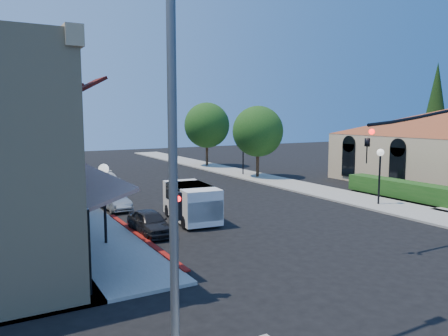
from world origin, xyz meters
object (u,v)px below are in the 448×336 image
street_tree_a (258,131)px  parked_car_b (114,201)px  conifer_far (436,108)px  white_van (192,200)px  lamppost_right_near (380,162)px  lamppost_left_near (104,183)px  parked_car_a (150,222)px  secondary_signal (176,225)px  lamppost_right_far (243,146)px  street_tree_b (207,125)px  parked_car_c (107,182)px  parked_car_d (85,172)px  cobra_streetlight (188,132)px  lamppost_left_far (54,157)px

street_tree_a → parked_car_b: (-15.00, -7.00, -3.65)m
conifer_far → white_van: 32.75m
street_tree_a → lamppost_right_near: bearing=-91.2°
street_tree_a → lamppost_left_near: size_ratio=1.82×
conifer_far → parked_car_a: (-34.20, -9.23, -5.78)m
secondary_signal → lamppost_right_far: 27.98m
street_tree_b → white_van: bearing=-119.1°
white_van → street_tree_b: bearing=60.9°
parked_car_c → street_tree_a: bearing=3.8°
lamppost_right_far → parked_car_d: size_ratio=0.81×
secondary_signal → cobra_streetlight: size_ratio=0.36×
conifer_far → lamppost_left_near: (-36.50, -10.00, -3.62)m
cobra_streetlight → lamppost_left_far: bearing=88.5°
conifer_far → parked_car_b: size_ratio=3.35×
white_van → parked_car_d: size_ratio=1.04×
lamppost_right_near → white_van: size_ratio=0.78×
white_van → lamppost_left_far: bearing=113.5°
street_tree_b → conifer_far: bearing=-36.1°
lamppost_left_far → parked_car_b: lamppost_left_far is taller
cobra_streetlight → lamppost_right_far: cobra_streetlight is taller
cobra_streetlight → lamppost_right_near: 20.44m
conifer_far → lamppost_left_far: bearing=173.7°
cobra_streetlight → lamppost_left_far: cobra_streetlight is taller
street_tree_b → lamppost_left_near: 29.64m
parked_car_b → parked_car_d: (1.17, 13.77, 0.07)m
cobra_streetlight → secondary_signal: bearing=71.4°
parked_car_b → parked_car_c: size_ratio=0.73×
parked_car_a → street_tree_b: bearing=55.5°
street_tree_a → lamppost_right_far: size_ratio=1.82×
cobra_streetlight → white_van: size_ratio=2.04×
street_tree_a → lamppost_right_near: 14.08m
lamppost_right_far → parked_car_a: lamppost_right_far is taller
street_tree_b → parked_car_d: street_tree_b is taller
lamppost_left_near → lamppost_right_far: size_ratio=1.00×
cobra_streetlight → lamppost_right_near: (17.65, 10.00, -2.53)m
street_tree_b → parked_car_c: size_ratio=1.57×
parked_car_a → parked_car_b: bearing=88.3°
street_tree_a → parked_car_b: street_tree_a is taller
white_van → parked_car_d: 18.69m
secondary_signal → parked_car_d: size_ratio=0.76×
parked_car_a → parked_car_c: bearing=82.3°
conifer_far → parked_car_d: (-33.03, 10.77, -5.75)m
secondary_signal → parked_car_d: (2.97, 27.37, -1.71)m
parked_car_a → parked_car_c: size_ratio=0.76×
lamppost_right_far → parked_car_c: 13.61m
lamppost_right_near → parked_car_d: (-13.53, 20.77, -2.12)m
lamppost_left_far → lamppost_right_near: size_ratio=1.00×
street_tree_a → secondary_signal: bearing=-129.2°
secondary_signal → parked_car_a: (1.80, 7.36, -1.74)m
parked_car_a → lamppost_left_far: bearing=98.2°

